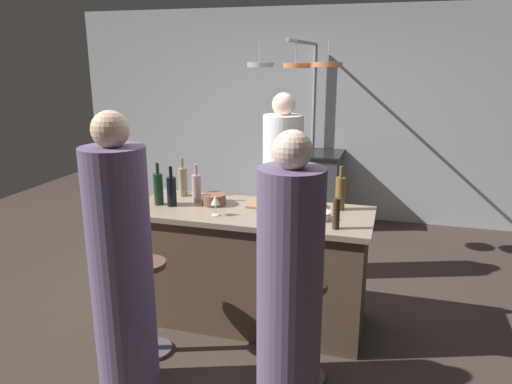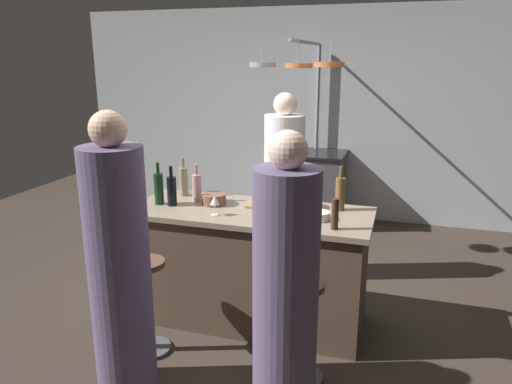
{
  "view_description": "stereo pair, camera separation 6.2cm",
  "coord_description": "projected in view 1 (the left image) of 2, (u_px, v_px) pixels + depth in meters",
  "views": [
    {
      "loc": [
        1.0,
        -3.27,
        1.99
      ],
      "look_at": [
        0.0,
        0.15,
        1.0
      ],
      "focal_mm": 33.87,
      "sensor_mm": 36.0,
      "label": 1
    },
    {
      "loc": [
        1.06,
        -3.25,
        1.99
      ],
      "look_at": [
        0.0,
        0.15,
        1.0
      ],
      "focal_mm": 33.87,
      "sensor_mm": 36.0,
      "label": 2
    }
  ],
  "objects": [
    {
      "name": "ground_plane",
      "position": [
        251.0,
        318.0,
        3.83
      ],
      "size": [
        9.0,
        9.0,
        0.0
      ],
      "primitive_type": "plane",
      "color": "#382D26"
    },
    {
      "name": "back_wall",
      "position": [
        316.0,
        115.0,
        6.12
      ],
      "size": [
        6.4,
        0.16,
        2.6
      ],
      "primitive_type": "cube",
      "color": "#B2B7BC",
      "rests_on": "ground_plane"
    },
    {
      "name": "kitchen_island",
      "position": [
        251.0,
        265.0,
        3.71
      ],
      "size": [
        1.8,
        0.72,
        0.9
      ],
      "color": "brown",
      "rests_on": "ground_plane"
    },
    {
      "name": "stove_range",
      "position": [
        308.0,
        187.0,
        5.98
      ],
      "size": [
        0.8,
        0.64,
        0.89
      ],
      "color": "#47474C",
      "rests_on": "ground_plane"
    },
    {
      "name": "chef",
      "position": [
        282.0,
        194.0,
        4.43
      ],
      "size": [
        0.36,
        0.36,
        1.71
      ],
      "color": "white",
      "rests_on": "ground_plane"
    },
    {
      "name": "bar_stool_right",
      "position": [
        305.0,
        326.0,
        3.01
      ],
      "size": [
        0.28,
        0.28,
        0.68
      ],
      "color": "#4C4C51",
      "rests_on": "ground_plane"
    },
    {
      "name": "guest_right",
      "position": [
        289.0,
        297.0,
        2.56
      ],
      "size": [
        0.35,
        0.35,
        1.66
      ],
      "color": "#594C6B",
      "rests_on": "ground_plane"
    },
    {
      "name": "bar_stool_left",
      "position": [
        149.0,
        303.0,
        3.3
      ],
      "size": [
        0.28,
        0.28,
        0.68
      ],
      "color": "#4C4C51",
      "rests_on": "ground_plane"
    },
    {
      "name": "guest_left",
      "position": [
        122.0,
        270.0,
        2.81
      ],
      "size": [
        0.36,
        0.36,
        1.73
      ],
      "color": "#594C6B",
      "rests_on": "ground_plane"
    },
    {
      "name": "overhead_pot_rack",
      "position": [
        303.0,
        84.0,
        4.99
      ],
      "size": [
        0.92,
        1.6,
        2.17
      ],
      "color": "gray",
      "rests_on": "ground_plane"
    },
    {
      "name": "cutting_board",
      "position": [
        269.0,
        205.0,
        3.69
      ],
      "size": [
        0.32,
        0.22,
        0.02
      ],
      "primitive_type": "cube",
      "color": "#997047",
      "rests_on": "kitchen_island"
    },
    {
      "name": "pepper_mill",
      "position": [
        336.0,
        214.0,
        3.17
      ],
      "size": [
        0.05,
        0.05,
        0.21
      ],
      "primitive_type": "cylinder",
      "color": "#382319",
      "rests_on": "kitchen_island"
    },
    {
      "name": "wine_bottle_rose",
      "position": [
        197.0,
        187.0,
        3.78
      ],
      "size": [
        0.07,
        0.07,
        0.3
      ],
      "color": "#B78C8E",
      "rests_on": "kitchen_island"
    },
    {
      "name": "wine_bottle_dark",
      "position": [
        172.0,
        191.0,
        3.67
      ],
      "size": [
        0.07,
        0.07,
        0.31
      ],
      "color": "black",
      "rests_on": "kitchen_island"
    },
    {
      "name": "wine_bottle_white",
      "position": [
        183.0,
        181.0,
        3.93
      ],
      "size": [
        0.07,
        0.07,
        0.32
      ],
      "color": "gray",
      "rests_on": "kitchen_island"
    },
    {
      "name": "wine_bottle_amber",
      "position": [
        340.0,
        193.0,
        3.57
      ],
      "size": [
        0.07,
        0.07,
        0.33
      ],
      "color": "brown",
      "rests_on": "kitchen_island"
    },
    {
      "name": "wine_bottle_red",
      "position": [
        158.0,
        188.0,
        3.7
      ],
      "size": [
        0.07,
        0.07,
        0.33
      ],
      "color": "#143319",
      "rests_on": "kitchen_island"
    },
    {
      "name": "wine_glass_by_chef",
      "position": [
        215.0,
        201.0,
        3.44
      ],
      "size": [
        0.07,
        0.07,
        0.15
      ],
      "color": "silver",
      "rests_on": "kitchen_island"
    },
    {
      "name": "wine_glass_near_left_guest",
      "position": [
        170.0,
        181.0,
        4.02
      ],
      "size": [
        0.07,
        0.07,
        0.15
      ],
      "color": "silver",
      "rests_on": "kitchen_island"
    },
    {
      "name": "mixing_bowl_blue",
      "position": [
        306.0,
        203.0,
        3.65
      ],
      "size": [
        0.21,
        0.21,
        0.06
      ],
      "primitive_type": "cylinder",
      "color": "#334C6B",
      "rests_on": "kitchen_island"
    },
    {
      "name": "mixing_bowl_wooden",
      "position": [
        214.0,
        199.0,
        3.72
      ],
      "size": [
        0.19,
        0.19,
        0.08
      ],
      "primitive_type": "cylinder",
      "color": "brown",
      "rests_on": "kitchen_island"
    },
    {
      "name": "mixing_bowl_ceramic",
      "position": [
        320.0,
        215.0,
        3.38
      ],
      "size": [
        0.15,
        0.15,
        0.06
      ],
      "primitive_type": "cylinder",
      "color": "silver",
      "rests_on": "kitchen_island"
    }
  ]
}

